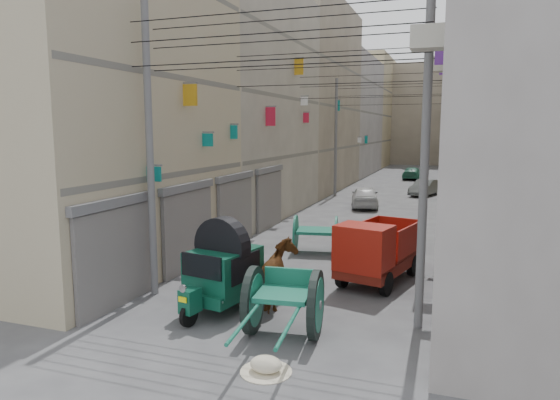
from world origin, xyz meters
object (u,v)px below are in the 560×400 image
at_px(distant_car_white, 365,197).
at_px(mini_truck, 374,254).
at_px(auto_rickshaw, 222,268).
at_px(tonga_cart, 284,301).
at_px(distant_car_grey, 425,188).
at_px(second_cart, 316,233).
at_px(feed_sack, 266,364).
at_px(horse, 279,274).
at_px(distant_car_green, 412,173).

bearing_deg(distant_car_white, mini_truck, 89.39).
relative_size(auto_rickshaw, mini_truck, 0.73).
distance_m(tonga_cart, distant_car_grey, 25.94).
xyz_separation_m(second_cart, distant_car_white, (-0.19, 11.59, -0.11)).
bearing_deg(feed_sack, distant_car_grey, 87.45).
distance_m(mini_truck, distant_car_grey, 21.50).
bearing_deg(tonga_cart, horse, 106.06).
xyz_separation_m(auto_rickshaw, feed_sack, (2.26, -2.77, -0.93)).
distance_m(distant_car_grey, distant_car_green, 11.75).
xyz_separation_m(auto_rickshaw, distant_car_grey, (3.49, 24.86, -0.52)).
distance_m(auto_rickshaw, horse, 1.52).
bearing_deg(distant_car_white, second_cart, 79.32).
distance_m(horse, distant_car_grey, 24.16).
relative_size(feed_sack, horse, 0.32).
height_order(auto_rickshaw, horse, auto_rickshaw).
bearing_deg(auto_rickshaw, tonga_cart, -16.63).
relative_size(mini_truck, distant_car_white, 0.98).
bearing_deg(auto_rickshaw, distant_car_grey, 92.52).
bearing_deg(distant_car_grey, auto_rickshaw, -81.09).
bearing_deg(tonga_cart, feed_sack, -88.62).
relative_size(tonga_cart, distant_car_white, 0.94).
bearing_deg(feed_sack, mini_truck, 80.01).
bearing_deg(mini_truck, auto_rickshaw, -121.11).
bearing_deg(second_cart, distant_car_white, 80.27).
height_order(distant_car_white, distant_car_grey, distant_car_white).
bearing_deg(distant_car_green, distant_car_white, 88.82).
relative_size(second_cart, distant_car_grey, 0.54).
bearing_deg(auto_rickshaw, mini_truck, 55.69).
bearing_deg(distant_car_green, second_cart, 90.65).
height_order(feed_sack, distant_car_grey, distant_car_grey).
relative_size(mini_truck, second_cart, 2.03).
height_order(tonga_cart, distant_car_white, tonga_cart).
bearing_deg(distant_car_grey, distant_car_white, -97.37).
height_order(distant_car_grey, distant_car_green, distant_car_grey).
xyz_separation_m(auto_rickshaw, distant_car_green, (1.69, 36.47, -0.53)).
bearing_deg(mini_truck, tonga_cart, -92.96).
relative_size(distant_car_white, distant_car_green, 1.00).
relative_size(mini_truck, horse, 1.88).
bearing_deg(distant_car_green, horse, 91.94).
height_order(auto_rickshaw, tonga_cart, auto_rickshaw).
bearing_deg(second_cart, tonga_cart, -90.45).
height_order(auto_rickshaw, distant_car_green, auto_rickshaw).
relative_size(distant_car_grey, distant_car_green, 0.89).
relative_size(second_cart, feed_sack, 2.92).
xyz_separation_m(horse, distant_car_grey, (2.23, 24.06, -0.27)).
xyz_separation_m(tonga_cart, feed_sack, (0.24, -1.73, -0.65)).
bearing_deg(tonga_cart, mini_truck, 66.88).
height_order(second_cart, horse, horse).
bearing_deg(horse, auto_rickshaw, 18.15).
relative_size(distant_car_white, distant_car_grey, 1.12).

